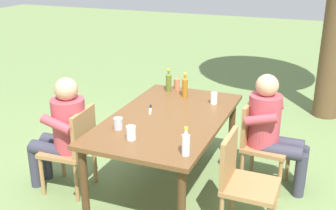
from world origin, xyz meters
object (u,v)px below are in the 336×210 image
at_px(chair_far_right, 242,179).
at_px(bottle_clear, 186,143).
at_px(table_knife, 150,109).
at_px(person_in_plaid_shirt, 63,129).
at_px(cup_white, 214,98).
at_px(chair_far_left, 259,140).
at_px(person_in_white_shirt, 272,126).
at_px(cup_steel, 118,124).
at_px(bottle_amber, 185,86).
at_px(chair_near_right, 74,146).
at_px(dining_table, 168,124).
at_px(cup_glass, 131,133).
at_px(cup_terracotta, 177,84).
at_px(bottle_olive, 169,82).

distance_m(chair_far_right, bottle_clear, 0.62).
bearing_deg(chair_far_right, table_knife, -116.18).
relative_size(person_in_plaid_shirt, cup_white, 9.85).
bearing_deg(person_in_plaid_shirt, table_knife, 127.01).
relative_size(chair_far_left, person_in_white_shirt, 0.74).
bearing_deg(cup_white, person_in_plaid_shirt, -53.38).
bearing_deg(cup_steel, bottle_clear, 71.06).
bearing_deg(bottle_amber, chair_near_right, -37.58).
distance_m(dining_table, person_in_white_shirt, 1.02).
height_order(chair_far_left, cup_glass, cup_glass).
xyz_separation_m(cup_terracotta, cup_white, (0.33, 0.54, 0.00)).
distance_m(person_in_white_shirt, bottle_olive, 1.28).
height_order(chair_far_right, person_in_plaid_shirt, person_in_plaid_shirt).
distance_m(person_in_plaid_shirt, table_knife, 0.88).
xyz_separation_m(chair_far_right, cup_white, (-0.92, -0.52, 0.34)).
height_order(cup_terracotta, cup_steel, cup_terracotta).
bearing_deg(bottle_olive, bottle_amber, 63.66).
bearing_deg(chair_far_left, chair_near_right, -63.73).
xyz_separation_m(bottle_olive, cup_glass, (1.32, 0.19, -0.05)).
bearing_deg(cup_steel, table_knife, 173.51).
relative_size(chair_far_right, cup_terracotta, 7.27).
bearing_deg(cup_white, bottle_amber, -104.63).
xyz_separation_m(bottle_amber, cup_white, (0.09, 0.36, -0.06)).
distance_m(cup_glass, table_knife, 0.73).
bearing_deg(chair_far_left, table_knife, -74.45).
xyz_separation_m(bottle_amber, table_knife, (0.49, -0.19, -0.11)).
bearing_deg(cup_steel, bottle_olive, 179.20).
relative_size(person_in_plaid_shirt, table_knife, 5.13).
height_order(bottle_amber, cup_glass, bottle_amber).
distance_m(chair_near_right, bottle_amber, 1.34).
bearing_deg(chair_near_right, chair_far_left, 116.27).
bearing_deg(chair_far_right, cup_terracotta, -139.80).
relative_size(dining_table, chair_near_right, 2.08).
xyz_separation_m(chair_far_right, cup_steel, (0.04, -1.13, 0.33)).
xyz_separation_m(chair_near_right, person_in_plaid_shirt, (0.01, -0.11, 0.17)).
relative_size(bottle_olive, cup_terracotta, 2.19).
relative_size(cup_glass, cup_terracotta, 1.00).
distance_m(chair_far_left, chair_near_right, 1.84).
height_order(dining_table, bottle_clear, bottle_clear).
xyz_separation_m(bottle_olive, bottle_clear, (1.42, 0.72, -0.01)).
distance_m(cup_steel, table_knife, 0.57).
xyz_separation_m(person_in_plaid_shirt, cup_steel, (0.04, 0.63, 0.17)).
distance_m(chair_near_right, person_in_plaid_shirt, 0.20).
xyz_separation_m(person_in_plaid_shirt, bottle_amber, (-1.02, 0.89, 0.23)).
height_order(person_in_plaid_shirt, bottle_olive, person_in_plaid_shirt).
bearing_deg(person_in_white_shirt, cup_white, -99.91).
bearing_deg(table_knife, dining_table, 63.81).
bearing_deg(table_knife, person_in_white_shirt, 103.84).
distance_m(bottle_olive, table_knife, 0.62).
distance_m(cup_terracotta, cup_steel, 1.29).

